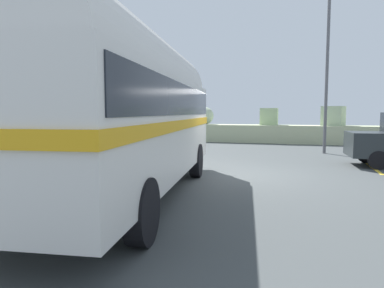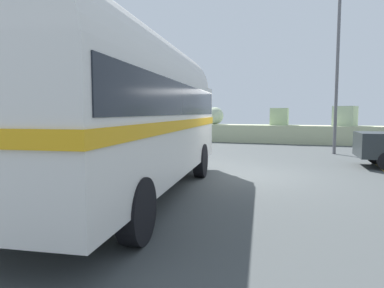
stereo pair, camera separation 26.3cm
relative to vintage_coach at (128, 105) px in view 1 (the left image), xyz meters
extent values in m
cube|color=#404546|center=(1.74, 3.36, -2.04)|extent=(32.00, 26.00, 0.02)
cube|color=#AEB68E|center=(1.74, 15.16, -1.50)|extent=(31.36, 1.80, 1.10)
cube|color=#9DC488|center=(-10.29, 15.44, -0.46)|extent=(1.15, 1.22, 0.98)
cube|color=tan|center=(-5.89, 15.08, -0.32)|extent=(1.56, 1.44, 1.27)
sphere|color=#AEC09D|center=(-2.42, 15.46, -0.39)|extent=(1.12, 1.12, 1.12)
cube|color=#ACC68C|center=(1.72, 15.40, -0.43)|extent=(1.06, 0.98, 1.04)
cube|color=#AABF96|center=(5.45, 15.41, -0.38)|extent=(1.47, 1.47, 1.15)
cube|color=yellow|center=(5.95, 6.86, -2.03)|extent=(0.12, 4.40, 0.01)
cylinder|color=black|center=(-1.46, 2.42, -1.55)|extent=(0.41, 0.99, 0.96)
cylinder|color=black|center=(0.72, 2.73, -1.55)|extent=(0.41, 0.99, 0.96)
cylinder|color=black|center=(-0.72, -2.74, -1.55)|extent=(0.41, 0.99, 0.96)
cylinder|color=black|center=(1.46, -2.43, -1.55)|extent=(0.41, 0.99, 0.96)
cube|color=silver|center=(0.00, 0.00, -0.48)|extent=(3.57, 8.66, 2.10)
cylinder|color=silver|center=(0.00, 0.00, 0.57)|extent=(3.32, 8.29, 2.20)
cube|color=gold|center=(0.00, 0.00, -0.42)|extent=(3.62, 8.75, 0.20)
cube|color=black|center=(0.00, 0.00, 0.10)|extent=(3.55, 8.33, 0.64)
cube|color=silver|center=(-0.60, 4.22, -1.35)|extent=(2.28, 0.48, 0.28)
cylinder|color=black|center=(6.02, 5.75, -1.72)|extent=(0.63, 0.24, 0.62)
cylinder|color=black|center=(5.92, 7.28, -1.72)|extent=(0.63, 0.24, 0.62)
cylinder|color=#5B5B60|center=(4.65, 10.05, 1.42)|extent=(0.14, 0.14, 6.93)
camera|label=1|loc=(3.53, -6.74, -0.17)|focal=32.43mm
camera|label=2|loc=(3.78, -6.66, -0.17)|focal=32.43mm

